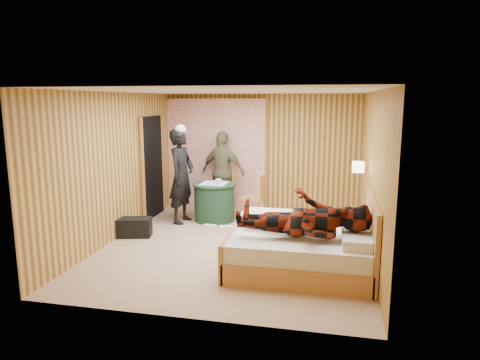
% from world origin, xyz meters
% --- Properties ---
extents(floor, '(4.20, 5.00, 0.01)m').
position_xyz_m(floor, '(0.00, 0.00, 0.00)').
color(floor, tan).
rests_on(floor, ground).
extents(ceiling, '(4.20, 5.00, 0.01)m').
position_xyz_m(ceiling, '(0.00, 0.00, 2.50)').
color(ceiling, silver).
rests_on(ceiling, wall_back).
extents(wall_back, '(4.20, 0.02, 2.50)m').
position_xyz_m(wall_back, '(0.00, 2.50, 1.25)').
color(wall_back, tan).
rests_on(wall_back, floor).
extents(wall_left, '(0.02, 5.00, 2.50)m').
position_xyz_m(wall_left, '(-2.10, 0.00, 1.25)').
color(wall_left, tan).
rests_on(wall_left, floor).
extents(wall_right, '(0.02, 5.00, 2.50)m').
position_xyz_m(wall_right, '(2.10, 0.00, 1.25)').
color(wall_right, tan).
rests_on(wall_right, floor).
extents(curtain, '(2.20, 0.08, 2.40)m').
position_xyz_m(curtain, '(-1.00, 2.43, 1.20)').
color(curtain, white).
rests_on(curtain, floor).
extents(doorway, '(0.06, 0.90, 2.05)m').
position_xyz_m(doorway, '(-2.06, 1.40, 1.02)').
color(doorway, black).
rests_on(doorway, floor).
extents(wall_lamp, '(0.26, 0.24, 0.16)m').
position_xyz_m(wall_lamp, '(1.92, 0.45, 1.30)').
color(wall_lamp, gold).
rests_on(wall_lamp, wall_right).
extents(bed, '(1.97, 1.53, 1.05)m').
position_xyz_m(bed, '(1.13, -0.83, 0.30)').
color(bed, tan).
rests_on(bed, floor).
extents(nightstand, '(0.45, 0.61, 0.59)m').
position_xyz_m(nightstand, '(1.88, 0.10, 0.30)').
color(nightstand, tan).
rests_on(nightstand, floor).
extents(round_table, '(0.86, 0.86, 0.76)m').
position_xyz_m(round_table, '(-0.75, 1.35, 0.38)').
color(round_table, '#20462F').
rests_on(round_table, floor).
extents(chair_far, '(0.53, 0.53, 0.93)m').
position_xyz_m(chair_far, '(-0.72, 2.03, 0.54)').
color(chair_far, tan).
rests_on(chair_far, floor).
extents(chair_near, '(0.49, 0.49, 0.95)m').
position_xyz_m(chair_near, '(0.09, 1.51, 0.55)').
color(chair_near, tan).
rests_on(chair_near, floor).
extents(duffel_bag, '(0.64, 0.43, 0.33)m').
position_xyz_m(duffel_bag, '(-1.85, 0.06, 0.16)').
color(duffel_bag, black).
rests_on(duffel_bag, floor).
extents(sneaker_left, '(0.27, 0.14, 0.12)m').
position_xyz_m(sneaker_left, '(-0.33, 0.63, 0.06)').
color(sneaker_left, silver).
rests_on(sneaker_left, floor).
extents(sneaker_right, '(0.24, 0.10, 0.11)m').
position_xyz_m(sneaker_right, '(-0.65, 0.67, 0.05)').
color(sneaker_right, silver).
rests_on(sneaker_right, floor).
extents(woman_standing, '(0.54, 0.73, 1.83)m').
position_xyz_m(woman_standing, '(-1.33, 1.10, 0.92)').
color(woman_standing, black).
rests_on(woman_standing, floor).
extents(man_at_table, '(1.09, 0.70, 1.72)m').
position_xyz_m(man_at_table, '(-0.75, 2.07, 0.86)').
color(man_at_table, '#6C6648').
rests_on(man_at_table, floor).
extents(man_on_bed, '(0.86, 0.67, 1.77)m').
position_xyz_m(man_on_bed, '(1.15, -1.06, 0.95)').
color(man_on_bed, '#631809').
rests_on(man_on_bed, bed).
extents(book_lower, '(0.23, 0.27, 0.02)m').
position_xyz_m(book_lower, '(1.88, 0.05, 0.60)').
color(book_lower, silver).
rests_on(book_lower, nightstand).
extents(book_upper, '(0.25, 0.27, 0.02)m').
position_xyz_m(book_upper, '(1.88, 0.05, 0.62)').
color(book_upper, silver).
rests_on(book_upper, nightstand).
extents(cup_nightstand, '(0.11, 0.11, 0.09)m').
position_xyz_m(cup_nightstand, '(1.88, 0.23, 0.63)').
color(cup_nightstand, silver).
rests_on(cup_nightstand, nightstand).
extents(cup_table, '(0.14, 0.14, 0.10)m').
position_xyz_m(cup_table, '(-0.65, 1.30, 0.81)').
color(cup_table, silver).
rests_on(cup_table, round_table).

